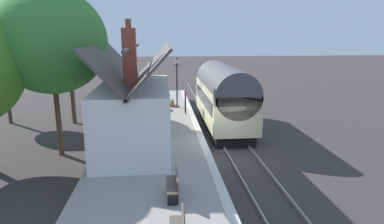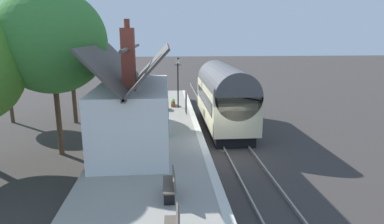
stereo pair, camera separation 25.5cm
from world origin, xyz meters
name	(u,v)px [view 2 (the right image)]	position (x,y,z in m)	size (l,w,h in m)	color
ground_plane	(224,157)	(0.00, 0.00, 0.00)	(160.00, 160.00, 0.00)	#383330
platform	(153,152)	(0.00, 3.73, 0.43)	(32.00, 5.46, 0.86)	gray
platform_edge_coping	(202,142)	(0.00, 1.18, 0.87)	(32.00, 0.36, 0.02)	beige
rail_near	(255,155)	(0.00, -1.62, 0.07)	(52.00, 0.08, 0.14)	gray
rail_far	(228,156)	(0.00, -0.18, 0.07)	(52.00, 0.08, 0.14)	gray
train	(224,97)	(5.34, -0.90, 2.22)	(9.02, 2.73, 4.32)	black
station_building	(134,112)	(-0.18, 4.57, 2.56)	(7.80, 3.53, 6.06)	white
bench_mid_platform	(171,184)	(-5.69, 2.90, 1.34)	(1.40, 0.44, 0.88)	brown
planter_edge_far	(173,102)	(9.01, 2.46, 1.12)	(1.02, 0.32, 0.55)	#9E5138
planter_edge_near	(129,102)	(8.92, 5.87, 1.19)	(0.37, 0.37, 0.69)	black
planter_by_door	(141,114)	(4.65, 4.65, 1.29)	(0.60, 0.60, 0.84)	teal
planter_corner_building	(151,100)	(8.62, 4.14, 1.39)	(0.61, 0.61, 0.97)	gray
planter_bench_right	(166,106)	(7.67, 3.05, 1.12)	(1.04, 0.32, 0.56)	black
planter_under_sign	(134,97)	(11.52, 5.68, 1.14)	(0.71, 0.32, 0.59)	gray
lamp_post_platform	(178,73)	(8.35, 2.09, 3.50)	(0.32, 0.50, 3.80)	black
station_sign_board	(186,97)	(6.38, 1.61, 2.05)	(0.96, 0.06, 1.57)	black
tree_mid_background	(4,56)	(8.15, 14.21, 4.84)	(3.18, 2.77, 6.42)	#4C3828
tree_far_right	(70,49)	(7.75, 9.60, 5.29)	(4.35, 4.76, 7.57)	#4C3828
tree_behind_building	(51,42)	(1.19, 8.66, 5.94)	(5.03, 5.52, 8.56)	#4C3828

